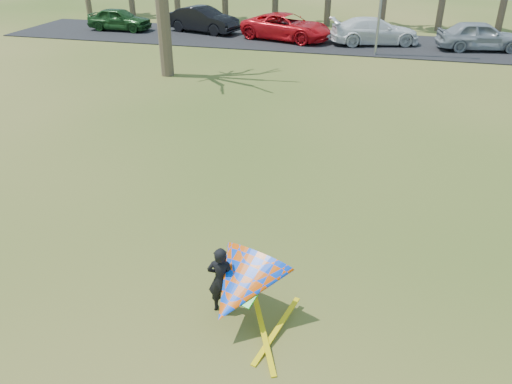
% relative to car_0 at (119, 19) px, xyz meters
% --- Properties ---
extents(ground, '(100.00, 100.00, 0.00)m').
position_rel_car_0_xyz_m(ground, '(16.03, -25.15, -0.83)').
color(ground, '#264F11').
rests_on(ground, ground).
extents(parking_strip, '(46.00, 7.00, 0.06)m').
position_rel_car_0_xyz_m(parking_strip, '(16.03, -0.15, -0.80)').
color(parking_strip, black).
rests_on(parking_strip, ground).
extents(car_0, '(4.53, 1.90, 1.53)m').
position_rel_car_0_xyz_m(car_0, '(0.00, 0.00, 0.00)').
color(car_0, '#1C461C').
rests_on(car_0, parking_strip).
extents(car_1, '(5.45, 3.10, 1.70)m').
position_rel_car_0_xyz_m(car_1, '(6.01, 0.80, 0.09)').
color(car_1, black).
rests_on(car_1, parking_strip).
extents(car_2, '(6.44, 4.24, 1.64)m').
position_rel_car_0_xyz_m(car_2, '(12.16, -0.27, 0.06)').
color(car_2, red).
rests_on(car_2, parking_strip).
extents(car_3, '(5.93, 3.73, 1.60)m').
position_rel_car_0_xyz_m(car_3, '(17.79, -0.22, 0.04)').
color(car_3, white).
rests_on(car_3, parking_strip).
extents(car_4, '(5.25, 2.85, 1.70)m').
position_rel_car_0_xyz_m(car_4, '(23.98, -0.37, 0.08)').
color(car_4, '#9AA0A7').
rests_on(car_4, parking_strip).
extents(kite_flyer, '(2.13, 2.39, 2.02)m').
position_rel_car_0_xyz_m(kite_flyer, '(16.53, -26.36, 0.01)').
color(kite_flyer, black).
rests_on(kite_flyer, ground).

